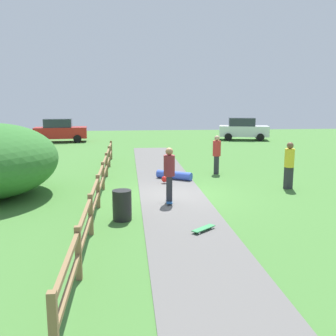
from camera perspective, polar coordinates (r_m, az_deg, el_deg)
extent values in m
plane|color=#427533|center=(14.21, 0.64, -4.15)|extent=(60.00, 60.00, 0.00)
cube|color=#605E5B|center=(14.20, 0.64, -4.11)|extent=(2.40, 28.00, 0.02)
cube|color=olive|center=(5.63, -16.65, -22.19)|extent=(0.12, 0.12, 1.10)
cube|color=olive|center=(7.90, -13.19, -12.22)|extent=(0.12, 0.12, 1.10)
cube|color=olive|center=(10.30, -11.43, -6.78)|extent=(0.12, 0.12, 1.10)
cube|color=olive|center=(12.78, -10.37, -3.42)|extent=(0.12, 0.12, 1.10)
cube|color=olive|center=(15.28, -9.65, -1.15)|extent=(0.12, 0.12, 1.10)
cube|color=olive|center=(17.81, -9.14, 0.48)|extent=(0.12, 0.12, 1.10)
cube|color=olive|center=(20.34, -8.76, 1.70)|extent=(0.12, 0.12, 1.10)
cube|color=olive|center=(22.89, -8.46, 2.65)|extent=(0.12, 0.12, 1.10)
cube|color=olive|center=(14.04, -9.97, -2.38)|extent=(0.08, 18.00, 0.09)
cube|color=olive|center=(13.95, -10.03, -0.58)|extent=(0.08, 18.00, 0.09)
cylinder|color=black|center=(11.39, -6.85, -5.52)|extent=(0.56, 0.56, 0.90)
cube|color=#265999|center=(13.19, 0.18, -4.87)|extent=(0.26, 0.81, 0.02)
cylinder|color=silver|center=(13.47, -0.17, -4.73)|extent=(0.03, 0.06, 0.06)
cylinder|color=silver|center=(13.47, 0.47, -4.73)|extent=(0.03, 0.06, 0.06)
cylinder|color=silver|center=(12.93, -0.12, -5.38)|extent=(0.03, 0.06, 0.06)
cylinder|color=silver|center=(12.93, 0.55, -5.37)|extent=(0.03, 0.06, 0.06)
cube|color=#2D2D33|center=(13.08, 0.18, -3.02)|extent=(0.23, 0.34, 0.85)
cylinder|color=maroon|center=(12.92, 0.19, 0.36)|extent=(0.41, 0.41, 0.71)
sphere|color=#9E704C|center=(12.85, 0.19, 2.48)|extent=(0.26, 0.26, 0.26)
cylinder|color=blue|center=(16.97, 0.92, -1.08)|extent=(1.57, 1.18, 0.36)
sphere|color=red|center=(16.14, -0.52, -1.66)|extent=(0.26, 0.26, 0.26)
cube|color=#338C4C|center=(10.50, 5.32, -8.92)|extent=(0.74, 0.67, 0.02)
cylinder|color=silver|center=(10.26, 4.67, -9.61)|extent=(0.07, 0.06, 0.06)
cylinder|color=silver|center=(10.35, 4.01, -9.43)|extent=(0.07, 0.06, 0.06)
cylinder|color=silver|center=(10.68, 6.58, -8.84)|extent=(0.07, 0.06, 0.06)
cylinder|color=silver|center=(10.77, 5.93, -8.67)|extent=(0.07, 0.06, 0.06)
cube|color=#2D2D33|center=(15.96, 17.47, -1.41)|extent=(0.37, 0.31, 0.87)
cylinder|color=yellow|center=(15.83, 17.62, 1.43)|extent=(0.50, 0.50, 0.73)
sphere|color=brown|center=(15.76, 17.72, 3.21)|extent=(0.26, 0.26, 0.26)
cube|color=#2D2D33|center=(18.42, 7.21, 0.47)|extent=(0.31, 0.37, 0.86)
cylinder|color=red|center=(18.31, 7.27, 2.90)|extent=(0.50, 0.50, 0.72)
sphere|color=tan|center=(18.25, 7.30, 4.42)|extent=(0.26, 0.26, 0.26)
cube|color=red|center=(33.12, -15.64, 5.09)|extent=(4.32, 2.04, 0.90)
cube|color=#2D333D|center=(33.08, -16.05, 6.45)|extent=(2.32, 1.73, 0.70)
cylinder|color=black|center=(33.94, -13.20, 4.55)|extent=(0.66, 0.29, 0.64)
cylinder|color=black|center=(32.19, -13.33, 4.25)|extent=(0.66, 0.29, 0.64)
cylinder|color=black|center=(34.17, -17.74, 4.37)|extent=(0.66, 0.29, 0.64)
cylinder|color=black|center=(32.43, -18.11, 4.06)|extent=(0.66, 0.29, 0.64)
cube|color=silver|center=(34.15, 11.19, 5.42)|extent=(4.47, 2.57, 0.90)
cube|color=#2D333D|center=(34.08, 10.90, 6.77)|extent=(2.48, 2.00, 0.70)
cylinder|color=black|center=(35.20, 13.25, 4.74)|extent=(0.68, 0.37, 0.64)
cylinder|color=black|center=(33.46, 13.59, 4.46)|extent=(0.68, 0.37, 0.64)
cylinder|color=black|center=(34.99, 8.84, 4.86)|extent=(0.68, 0.37, 0.64)
cylinder|color=black|center=(33.24, 8.95, 4.58)|extent=(0.68, 0.37, 0.64)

